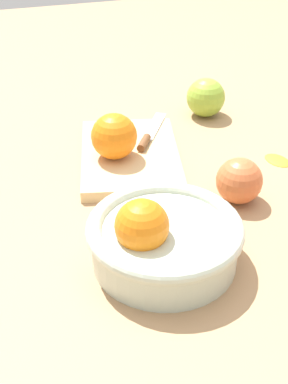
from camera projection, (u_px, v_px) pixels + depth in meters
ground_plane at (211, 190)px, 0.84m from camera, size 2.40×2.40×0.00m
bowl at (162, 238)px, 0.68m from camera, size 0.20×0.20×0.10m
cutting_board at (130, 156)px, 0.91m from camera, size 0.28×0.22×0.02m
orange_on_board at (114, 136)px, 0.87m from camera, size 0.08×0.08×0.08m
knife at (149, 135)px, 0.95m from camera, size 0.14×0.10×0.01m
apple_front_right at (206, 97)px, 1.05m from camera, size 0.08×0.08×0.08m
apple_mid_left at (239, 181)px, 0.80m from camera, size 0.07×0.07×0.07m
citrus_peel at (278, 159)px, 0.91m from camera, size 0.06×0.05×0.01m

